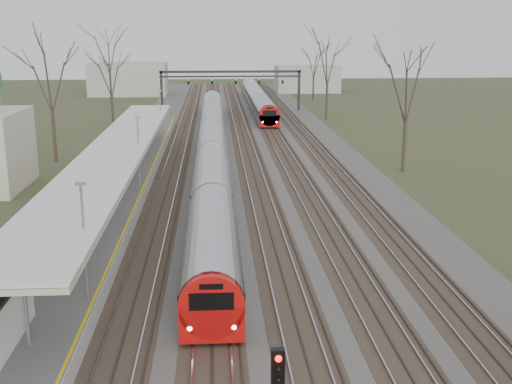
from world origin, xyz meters
TOP-DOWN VIEW (x-y plane):
  - track_bed at (0.26, 55.00)m, footprint 24.00×160.00m
  - platform at (-9.05, 37.50)m, footprint 3.50×69.00m
  - canopy at (-9.05, 32.99)m, footprint 4.10×50.00m
  - signal_gantry at (0.29, 84.99)m, footprint 21.00×0.59m
  - tree_west_far at (-17.00, 48.00)m, footprint 5.50×5.50m
  - tree_east_far at (14.00, 42.00)m, footprint 5.00×5.00m
  - train_near at (-2.50, 48.45)m, footprint 2.62×75.21m
  - train_far at (4.50, 88.95)m, footprint 2.62×45.21m
  - passenger at (-9.21, 14.72)m, footprint 0.42×0.60m

SIDE VIEW (x-z plane):
  - track_bed at x=0.26m, z-range -0.05..0.17m
  - platform at x=-9.05m, z-range 0.00..1.00m
  - train_near at x=-2.50m, z-range -0.05..3.00m
  - train_far at x=4.50m, z-range -0.05..3.00m
  - passenger at x=-9.21m, z-range 1.00..2.58m
  - canopy at x=-9.05m, z-range 2.37..5.48m
  - signal_gantry at x=0.29m, z-range 1.87..7.95m
  - tree_east_far at x=14.00m, z-range 2.14..12.44m
  - tree_west_far at x=-17.00m, z-range 2.35..13.68m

